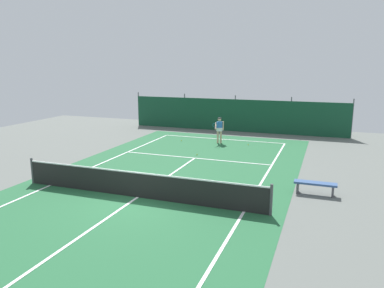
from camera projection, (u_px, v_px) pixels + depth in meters
name	position (u px, v px, depth m)	size (l,w,h in m)	color
ground_plane	(138.00, 197.00, 14.22)	(36.00, 36.00, 0.00)	slate
court_surface	(138.00, 197.00, 14.22)	(11.02, 26.60, 0.01)	#236038
tennis_net	(137.00, 185.00, 14.11)	(10.12, 0.10, 1.10)	black
back_fence	(236.00, 121.00, 28.48)	(16.30, 0.98, 2.70)	#14472D
tennis_player	(219.00, 128.00, 23.73)	(0.59, 0.82, 1.64)	#D8AD8C
tennis_ball_near_player	(181.00, 141.00, 24.55)	(0.07, 0.07, 0.07)	#CCDB33
tennis_ball_midcourt	(248.00, 145.00, 23.29)	(0.07, 0.07, 0.07)	#CCDB33
tennis_ball_by_sideline	(197.00, 155.00, 20.77)	(0.07, 0.07, 0.07)	#CCDB33
parked_car	(245.00, 116.00, 30.25)	(2.16, 4.28, 1.68)	silver
courtside_bench	(315.00, 185.00, 14.47)	(1.60, 0.40, 0.49)	#335184
water_bottle	(54.00, 169.00, 17.55)	(0.08, 0.08, 0.24)	#338CD8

